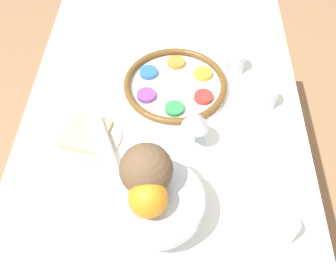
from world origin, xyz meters
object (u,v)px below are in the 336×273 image
bread_plate (86,135)px  napkin_roll (103,145)px  cup_mid (235,61)px  fruit_stand (158,203)px  coconut (146,169)px  wine_glass (196,121)px  cup_far (266,96)px  seder_plate (175,85)px  orange_fruit (148,198)px  cup_near (283,229)px

bread_plate → napkin_roll: (0.04, 0.05, 0.01)m
cup_mid → bread_plate: bearing=-56.1°
napkin_roll → cup_mid: bearing=131.3°
fruit_stand → cup_mid: fruit_stand is taller
fruit_stand → coconut: coconut is taller
wine_glass → cup_mid: bearing=156.7°
fruit_stand → cup_far: (-0.38, 0.30, -0.04)m
bread_plate → cup_mid: cup_mid is taller
coconut → cup_far: coconut is taller
seder_plate → cup_far: (0.06, 0.27, 0.02)m
cup_mid → cup_far: same height
wine_glass → bread_plate: (-0.01, -0.30, -0.09)m
fruit_stand → orange_fruit: (0.02, -0.02, 0.06)m
seder_plate → fruit_stand: 0.44m
napkin_roll → bread_plate: bearing=-126.3°
fruit_stand → cup_far: bearing=142.0°
orange_fruit → wine_glass: bearing=157.3°
cup_far → napkin_roll: bearing=-68.3°
napkin_roll → coconut: bearing=39.8°
coconut → cup_mid: bearing=153.7°
wine_glass → fruit_stand: (0.23, -0.09, -0.02)m
cup_near → napkin_roll: bearing=-117.3°
bread_plate → cup_far: cup_far is taller
fruit_stand → bread_plate: bearing=-138.0°
wine_glass → cup_near: 0.33m
coconut → orange_fruit: bearing=7.0°
seder_plate → coconut: bearing=-7.9°
seder_plate → cup_mid: (-0.09, 0.19, 0.02)m
wine_glass → napkin_roll: wine_glass is taller
napkin_roll → cup_mid: 0.50m
wine_glass → cup_mid: size_ratio=1.94×
wine_glass → orange_fruit: 0.27m
wine_glass → cup_mid: (-0.30, 0.13, -0.06)m
cup_near → wine_glass: bearing=-142.1°
wine_glass → bread_plate: bearing=-92.1°
coconut → napkin_roll: size_ratio=0.60×
wine_glass → napkin_roll: 0.26m
orange_fruit → cup_mid: (-0.55, 0.23, -0.11)m
wine_glass → orange_fruit: size_ratio=1.56×
wine_glass → cup_far: size_ratio=1.94×
coconut → cup_near: bearing=77.2°
coconut → bread_plate: bearing=-136.8°
seder_plate → cup_mid: 0.21m
orange_fruit → napkin_roll: size_ratio=0.44×
orange_fruit → cup_mid: size_ratio=1.25×
seder_plate → cup_near: 0.54m
napkin_roll → cup_far: (-0.18, 0.46, 0.01)m
cup_near → orange_fruit: bearing=-91.8°
cup_far → fruit_stand: bearing=-38.0°
cup_mid → cup_far: bearing=29.0°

